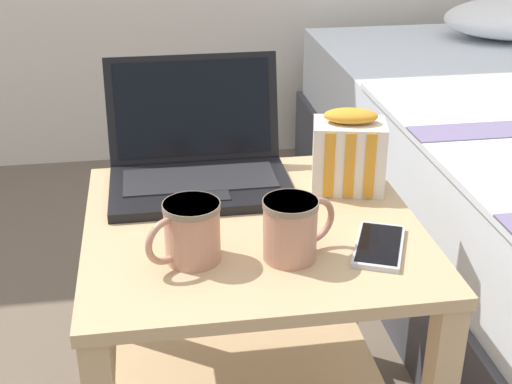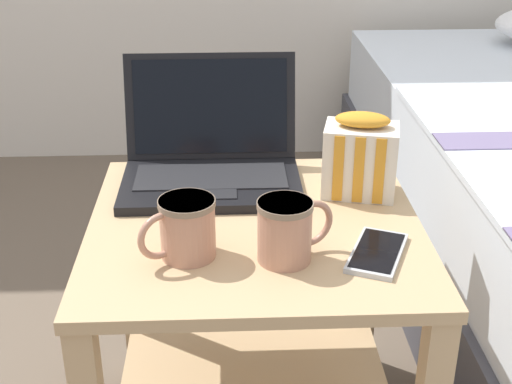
# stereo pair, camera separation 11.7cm
# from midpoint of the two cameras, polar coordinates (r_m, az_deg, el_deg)

# --- Properties ---
(bedside_table) EXTENTS (0.58, 0.57, 0.53)m
(bedside_table) POSITION_cam_midpoint_polar(r_m,az_deg,el_deg) (1.35, 2.45, -9.61)
(bedside_table) COLOR tan
(bedside_table) RESTS_ON ground_plane
(laptop) EXTENTS (0.34, 0.27, 0.23)m
(laptop) POSITION_cam_midpoint_polar(r_m,az_deg,el_deg) (1.39, -1.22, 2.68)
(laptop) COLOR black
(laptop) RESTS_ON bedside_table
(mug_front_left) EXTENTS (0.13, 0.09, 0.10)m
(mug_front_left) POSITION_cam_midpoint_polar(r_m,az_deg,el_deg) (1.12, 5.49, -2.94)
(mug_front_left) COLOR tan
(mug_front_left) RESTS_ON bedside_table
(mug_front_right) EXTENTS (0.12, 0.10, 0.10)m
(mug_front_right) POSITION_cam_midpoint_polar(r_m,az_deg,el_deg) (1.12, -2.68, -2.79)
(mug_front_right) COLOR tan
(mug_front_right) RESTS_ON bedside_table
(snack_bag) EXTENTS (0.15, 0.12, 0.16)m
(snack_bag) POSITION_cam_midpoint_polar(r_m,az_deg,el_deg) (1.35, 10.82, 2.70)
(snack_bag) COLOR silver
(snack_bag) RESTS_ON bedside_table
(cell_phone) EXTENTS (0.13, 0.16, 0.01)m
(cell_phone) POSITION_cam_midpoint_polar(r_m,az_deg,el_deg) (1.17, 12.52, -4.84)
(cell_phone) COLOR #B7BABC
(cell_phone) RESTS_ON bedside_table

